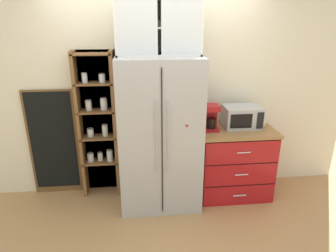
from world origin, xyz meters
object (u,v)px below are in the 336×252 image
object	(u,v)px
mug_cream	(263,122)
bottle_amber	(239,121)
chalkboard_menu	(54,143)
coffee_maker	(211,117)
refrigerator	(160,133)
microwave	(242,117)

from	to	relation	value
mug_cream	bottle_amber	bearing A→B (deg)	-160.40
mug_cream	chalkboard_menu	world-z (taller)	chalkboard_menu
coffee_maker	mug_cream	bearing A→B (deg)	5.61
bottle_amber	chalkboard_menu	distance (m)	2.30
chalkboard_menu	refrigerator	bearing A→B (deg)	-14.15
refrigerator	mug_cream	xyz separation A→B (m)	(1.31, 0.13, 0.05)
refrigerator	coffee_maker	world-z (taller)	refrigerator
coffee_maker	bottle_amber	world-z (taller)	coffee_maker
mug_cream	chalkboard_menu	size ratio (longest dim) A/B	0.08
refrigerator	microwave	xyz separation A→B (m)	(1.02, 0.11, 0.14)
microwave	mug_cream	distance (m)	0.30
microwave	chalkboard_menu	bearing A→B (deg)	174.55
refrigerator	chalkboard_menu	distance (m)	1.37
microwave	refrigerator	bearing A→B (deg)	-173.93
refrigerator	chalkboard_menu	xyz separation A→B (m)	(-1.31, 0.33, -0.20)
refrigerator	mug_cream	distance (m)	1.31
mug_cream	chalkboard_menu	distance (m)	2.64
microwave	chalkboard_menu	size ratio (longest dim) A/B	0.32
coffee_maker	chalkboard_menu	world-z (taller)	chalkboard_menu
microwave	bottle_amber	xyz separation A→B (m)	(-0.07, -0.10, -0.02)
coffee_maker	chalkboard_menu	xyz separation A→B (m)	(-1.93, 0.26, -0.37)
microwave	mug_cream	xyz separation A→B (m)	(0.29, 0.03, -0.08)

